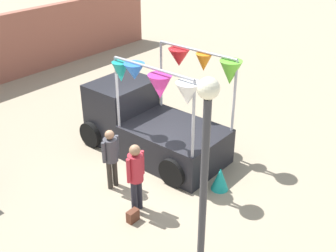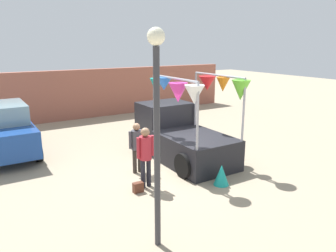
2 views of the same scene
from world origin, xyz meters
name	(u,v)px [view 1 (image 1 of 2)]	position (x,y,z in m)	size (l,w,h in m)	color
ground_plane	(148,172)	(0.00, 0.00, 0.00)	(60.00, 60.00, 0.00)	gray
vendor_truck	(148,120)	(0.93, 0.82, 0.92)	(2.56, 4.16, 2.96)	black
person_customer	(136,172)	(-1.29, -0.83, 1.05)	(0.53, 0.34, 1.72)	black
person_vendor	(111,154)	(-1.02, 0.26, 0.95)	(0.53, 0.34, 1.59)	#2D2823
handbag	(133,216)	(-1.64, -1.03, 0.14)	(0.28, 0.16, 0.28)	#592D1E
street_lamp	(204,171)	(-2.38, -3.37, 2.73)	(0.32, 0.32, 4.22)	#333338
folded_kite_bundle_teal	(220,179)	(0.60, -1.85, 0.30)	(0.44, 0.44, 0.60)	teal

